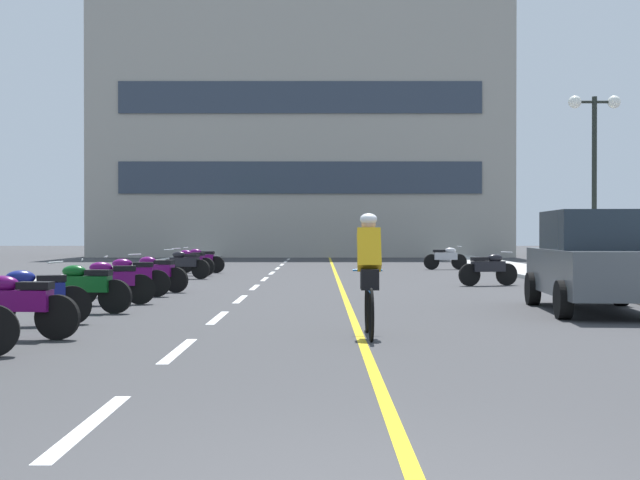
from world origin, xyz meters
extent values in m
plane|color=#38383A|center=(0.00, 21.00, 0.00)|extent=(140.00, 140.00, 0.00)
cube|color=#A8A8A3|center=(-7.20, 24.00, 0.06)|extent=(2.40, 72.00, 0.12)
cube|color=#A8A8A3|center=(7.20, 24.00, 0.06)|extent=(2.40, 72.00, 0.12)
cube|color=silver|center=(-2.00, 2.00, 0.00)|extent=(0.14, 2.20, 0.01)
cube|color=silver|center=(-2.00, 6.00, 0.00)|extent=(0.14, 2.20, 0.01)
cube|color=silver|center=(-2.00, 10.00, 0.00)|extent=(0.14, 2.20, 0.01)
cube|color=silver|center=(-2.00, 14.00, 0.00)|extent=(0.14, 2.20, 0.01)
cube|color=silver|center=(-2.00, 18.00, 0.00)|extent=(0.14, 2.20, 0.01)
cube|color=silver|center=(-2.00, 22.00, 0.00)|extent=(0.14, 2.20, 0.01)
cube|color=silver|center=(-2.00, 26.00, 0.00)|extent=(0.14, 2.20, 0.01)
cube|color=silver|center=(-2.00, 30.00, 0.00)|extent=(0.14, 2.20, 0.01)
cube|color=silver|center=(-2.00, 34.00, 0.00)|extent=(0.14, 2.20, 0.01)
cube|color=silver|center=(-2.00, 38.00, 0.00)|extent=(0.14, 2.20, 0.01)
cube|color=silver|center=(-2.00, 42.00, 0.00)|extent=(0.14, 2.20, 0.01)
cube|color=silver|center=(-2.00, 46.00, 0.00)|extent=(0.14, 2.20, 0.01)
cube|color=gold|center=(0.25, 24.00, 0.00)|extent=(0.12, 66.00, 0.01)
cube|color=#9E998E|center=(-1.44, 49.49, 7.68)|extent=(24.89, 8.97, 15.37)
cube|color=#2D3847|center=(-1.44, 44.95, 4.61)|extent=(20.91, 0.10, 1.84)
cube|color=#2D3847|center=(-1.44, 44.95, 9.22)|extent=(20.91, 0.10, 1.84)
cylinder|color=black|center=(7.40, 19.71, 2.68)|extent=(0.14, 0.14, 5.12)
cylinder|color=black|center=(7.40, 19.71, 5.09)|extent=(1.10, 0.08, 0.08)
sphere|color=white|center=(6.85, 19.71, 5.09)|extent=(0.36, 0.36, 0.36)
sphere|color=white|center=(7.95, 19.71, 5.09)|extent=(0.36, 0.36, 0.36)
cylinder|color=black|center=(3.89, 12.55, 0.32)|extent=(0.26, 0.65, 0.64)
cylinder|color=black|center=(5.59, 12.43, 0.32)|extent=(0.26, 0.65, 0.64)
cylinder|color=black|center=(3.70, 9.76, 0.32)|extent=(0.26, 0.65, 0.64)
cube|color=#4C5156|center=(4.64, 11.10, 0.72)|extent=(1.98, 4.31, 0.80)
cube|color=#1E2833|center=(4.64, 11.10, 1.47)|extent=(1.71, 2.30, 0.70)
cylinder|color=black|center=(-3.77, 7.02, 0.30)|extent=(0.61, 0.15, 0.60)
cube|color=#590C59|center=(-4.32, 7.07, 0.52)|extent=(0.92, 0.35, 0.28)
ellipsoid|color=#590C59|center=(-4.52, 7.09, 0.74)|extent=(0.46, 0.28, 0.22)
cube|color=black|center=(-4.07, 7.05, 0.72)|extent=(0.46, 0.28, 0.10)
cylinder|color=black|center=(-5.17, 8.58, 0.30)|extent=(0.60, 0.29, 0.60)
cylinder|color=black|center=(-4.13, 8.93, 0.30)|extent=(0.60, 0.29, 0.60)
cube|color=navy|center=(-4.65, 8.75, 0.52)|extent=(0.94, 0.56, 0.28)
ellipsoid|color=navy|center=(-4.84, 8.69, 0.74)|extent=(0.49, 0.37, 0.22)
cube|color=black|center=(-4.42, 8.83, 0.72)|extent=(0.49, 0.37, 0.10)
cylinder|color=black|center=(-4.98, 10.86, 0.30)|extent=(0.61, 0.18, 0.60)
cylinder|color=black|center=(-3.89, 10.72, 0.30)|extent=(0.61, 0.18, 0.60)
cube|color=#0C4C19|center=(-4.44, 10.79, 0.52)|extent=(0.93, 0.39, 0.28)
ellipsoid|color=#0C4C19|center=(-4.64, 10.81, 0.74)|extent=(0.47, 0.29, 0.22)
cube|color=black|center=(-4.19, 10.76, 0.72)|extent=(0.47, 0.29, 0.10)
cylinder|color=silver|center=(-4.98, 10.86, 0.90)|extent=(0.11, 0.60, 0.03)
cylinder|color=black|center=(-4.93, 12.39, 0.30)|extent=(0.61, 0.25, 0.60)
cylinder|color=black|center=(-3.87, 12.67, 0.30)|extent=(0.61, 0.25, 0.60)
cube|color=#590C59|center=(-4.40, 12.53, 0.52)|extent=(0.94, 0.50, 0.28)
ellipsoid|color=#590C59|center=(-4.59, 12.48, 0.74)|extent=(0.49, 0.34, 0.22)
cube|color=black|center=(-4.16, 12.59, 0.72)|extent=(0.49, 0.34, 0.10)
cylinder|color=silver|center=(-4.93, 12.39, 0.90)|extent=(0.18, 0.59, 0.03)
cylinder|color=black|center=(-5.00, 14.50, 0.30)|extent=(0.61, 0.19, 0.60)
cylinder|color=black|center=(-3.91, 14.66, 0.30)|extent=(0.61, 0.19, 0.60)
cube|color=#590C59|center=(-4.46, 14.58, 0.52)|extent=(0.93, 0.41, 0.28)
ellipsoid|color=#590C59|center=(-4.65, 14.55, 0.74)|extent=(0.47, 0.30, 0.22)
cube|color=black|center=(-4.21, 14.62, 0.72)|extent=(0.47, 0.30, 0.10)
cylinder|color=silver|center=(-5.00, 14.50, 0.90)|extent=(0.12, 0.60, 0.03)
cylinder|color=black|center=(-4.77, 16.37, 0.30)|extent=(0.60, 0.27, 0.60)
cylinder|color=black|center=(-3.72, 16.05, 0.30)|extent=(0.60, 0.27, 0.60)
cube|color=#590C59|center=(-4.25, 16.21, 0.52)|extent=(0.94, 0.53, 0.28)
ellipsoid|color=#590C59|center=(-4.44, 16.27, 0.74)|extent=(0.49, 0.36, 0.22)
cube|color=black|center=(-4.01, 16.13, 0.72)|extent=(0.49, 0.36, 0.10)
cylinder|color=silver|center=(-4.77, 16.37, 0.90)|extent=(0.20, 0.58, 0.03)
cylinder|color=black|center=(4.75, 18.85, 0.30)|extent=(0.60, 0.26, 0.60)
cylinder|color=black|center=(3.70, 18.55, 0.30)|extent=(0.60, 0.26, 0.60)
cube|color=black|center=(4.22, 18.70, 0.52)|extent=(0.94, 0.52, 0.28)
ellipsoid|color=black|center=(4.42, 18.76, 0.74)|extent=(0.49, 0.35, 0.22)
cube|color=black|center=(3.98, 18.63, 0.72)|extent=(0.49, 0.35, 0.10)
cylinder|color=silver|center=(4.75, 18.85, 0.90)|extent=(0.19, 0.59, 0.03)
cylinder|color=black|center=(-5.01, 22.37, 0.30)|extent=(0.60, 0.28, 0.60)
cylinder|color=black|center=(-3.96, 22.02, 0.30)|extent=(0.60, 0.28, 0.60)
cube|color=black|center=(-4.49, 22.19, 0.52)|extent=(0.94, 0.55, 0.28)
ellipsoid|color=black|center=(-4.68, 22.26, 0.74)|extent=(0.49, 0.37, 0.22)
cube|color=black|center=(-4.25, 22.11, 0.72)|extent=(0.49, 0.37, 0.10)
cylinder|color=silver|center=(-5.01, 22.37, 0.90)|extent=(0.22, 0.58, 0.03)
cylinder|color=black|center=(-5.12, 24.36, 0.30)|extent=(0.60, 0.28, 0.60)
cylinder|color=black|center=(-4.07, 24.02, 0.30)|extent=(0.60, 0.28, 0.60)
cube|color=#590C59|center=(-4.59, 24.19, 0.52)|extent=(0.94, 0.54, 0.28)
ellipsoid|color=#590C59|center=(-4.78, 24.25, 0.74)|extent=(0.49, 0.36, 0.22)
cube|color=black|center=(-4.35, 24.11, 0.72)|extent=(0.49, 0.36, 0.10)
cylinder|color=silver|center=(-5.12, 24.36, 0.90)|extent=(0.21, 0.58, 0.03)
cylinder|color=black|center=(-5.07, 26.16, 0.30)|extent=(0.61, 0.16, 0.60)
cylinder|color=black|center=(-3.98, 26.05, 0.30)|extent=(0.61, 0.16, 0.60)
cube|color=#590C59|center=(-4.53, 26.11, 0.52)|extent=(0.92, 0.37, 0.28)
ellipsoid|color=#590C59|center=(-4.73, 26.13, 0.74)|extent=(0.46, 0.29, 0.22)
cube|color=black|center=(-4.28, 26.08, 0.72)|extent=(0.46, 0.29, 0.10)
cylinder|color=silver|center=(-5.07, 26.16, 0.90)|extent=(0.09, 0.60, 0.03)
cylinder|color=black|center=(5.12, 28.99, 0.30)|extent=(0.61, 0.17, 0.60)
cylinder|color=black|center=(4.03, 28.87, 0.30)|extent=(0.61, 0.17, 0.60)
cube|color=#B2B2B7|center=(4.57, 28.93, 0.52)|extent=(0.93, 0.38, 0.28)
ellipsoid|color=#B2B2B7|center=(4.77, 28.96, 0.74)|extent=(0.46, 0.29, 0.22)
cube|color=black|center=(4.32, 28.90, 0.72)|extent=(0.46, 0.29, 0.10)
cylinder|color=silver|center=(5.12, 28.99, 0.90)|extent=(0.10, 0.60, 0.03)
torus|color=black|center=(0.38, 7.94, 0.34)|extent=(0.04, 0.72, 0.72)
torus|color=black|center=(0.37, 6.89, 0.34)|extent=(0.04, 0.72, 0.72)
cylinder|color=blue|center=(0.38, 7.39, 0.64)|extent=(0.04, 0.95, 0.04)
cube|color=black|center=(0.38, 7.24, 0.86)|extent=(0.10, 0.20, 0.06)
cylinder|color=blue|center=(0.38, 7.84, 0.89)|extent=(0.42, 0.03, 0.03)
cube|color=black|center=(0.38, 7.29, 0.79)|extent=(0.24, 0.36, 0.28)
cube|color=yellow|center=(0.38, 7.44, 1.19)|extent=(0.32, 0.46, 0.61)
sphere|color=tan|center=(0.38, 7.57, 1.54)|extent=(0.20, 0.20, 0.20)
ellipsoid|color=white|center=(0.38, 7.57, 1.61)|extent=(0.24, 0.26, 0.16)
camera|label=1|loc=(-0.30, -4.29, 1.41)|focal=48.12mm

